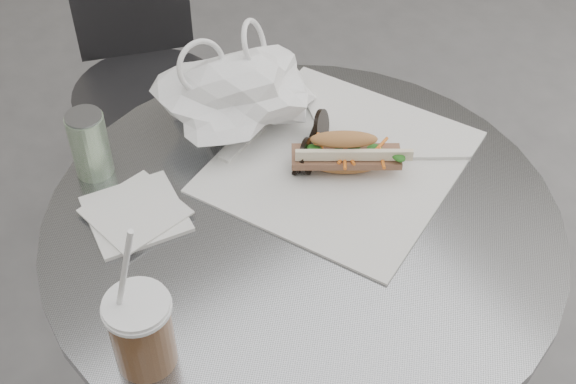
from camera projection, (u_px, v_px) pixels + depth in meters
cafe_table at (301, 329)px, 1.36m from camera, size 0.76×0.76×0.74m
chair_far at (151, 122)px, 2.00m from camera, size 0.37×0.39×0.67m
sandwich_paper at (340, 161)px, 1.25m from camera, size 0.47×0.46×0.00m
banh_mi at (345, 153)px, 1.21m from camera, size 0.21×0.19×0.07m
iced_coffee at (141, 331)px, 0.96m from camera, size 0.08×0.08×0.24m
sunglasses at (313, 144)px, 1.25m from camera, size 0.12×0.10×0.06m
plastic_bag at (238, 94)px, 1.28m from camera, size 0.29×0.26×0.12m
napkin_stack at (136, 213)px, 1.17m from camera, size 0.15×0.15×0.01m
drink_can at (90, 144)px, 1.20m from camera, size 0.06×0.06×0.11m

